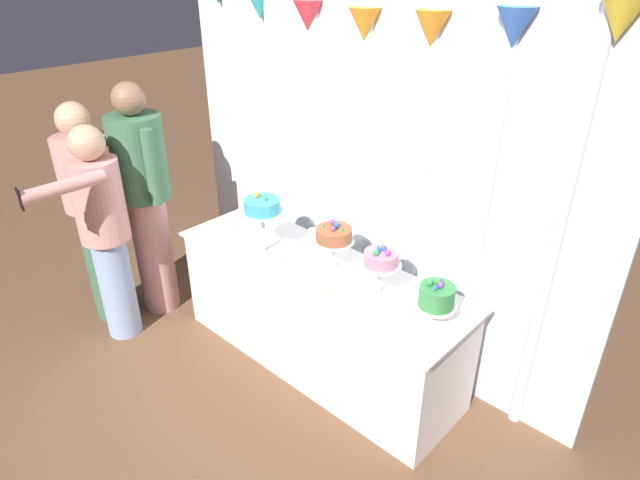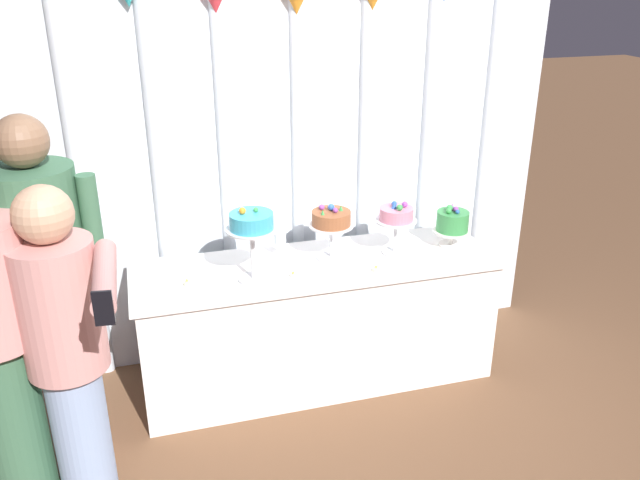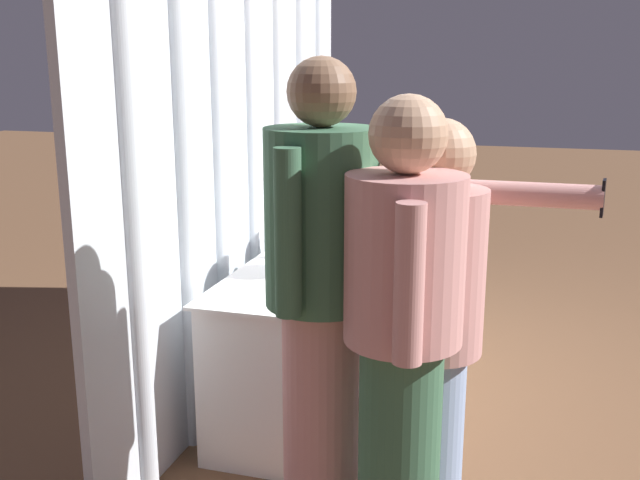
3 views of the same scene
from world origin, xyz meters
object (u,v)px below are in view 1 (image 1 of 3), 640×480
at_px(guest_man_dark_suit, 145,195).
at_px(cake_display_rightmost, 436,298).
at_px(tealight_far_left, 234,232).
at_px(guest_girl_blue_dress, 103,227).
at_px(cake_display_midleft, 334,238).
at_px(tealight_near_right, 332,295).
at_px(cake_table, 317,315).
at_px(wine_glass, 313,234).
at_px(guest_man_pink_jacket, 93,208).
at_px(cake_display_leftmost, 263,210).
at_px(cake_display_midright, 381,262).
at_px(tealight_near_left, 285,263).

bearing_deg(guest_man_dark_suit, cake_display_rightmost, 9.98).
height_order(tealight_far_left, guest_man_dark_suit, guest_man_dark_suit).
xyz_separation_m(guest_man_dark_suit, guest_girl_blue_dress, (0.09, -0.38, -0.09)).
bearing_deg(cake_display_midleft, tealight_near_right, -50.64).
distance_m(cake_table, guest_man_dark_suit, 1.52).
height_order(tealight_near_right, guest_girl_blue_dress, guest_girl_blue_dress).
height_order(cake_display_midleft, wine_glass, cake_display_midleft).
xyz_separation_m(tealight_near_right, guest_man_dark_suit, (-1.65, -0.18, 0.19)).
distance_m(cake_display_rightmost, guest_man_pink_jacket, 2.49).
height_order(cake_table, guest_girl_blue_dress, guest_girl_blue_dress).
distance_m(wine_glass, guest_man_pink_jacket, 1.60).
relative_size(cake_display_leftmost, cake_display_midleft, 1.28).
relative_size(cake_table, cake_display_midleft, 6.33).
distance_m(cake_display_leftmost, cake_display_rightmost, 1.24).
xyz_separation_m(cake_display_midright, tealight_near_right, (-0.19, -0.20, -0.21)).
bearing_deg(cake_table, guest_girl_blue_dress, -149.67).
distance_m(cake_display_midright, guest_girl_blue_dress, 1.91).
xyz_separation_m(cake_display_leftmost, guest_man_dark_suit, (-0.98, -0.27, -0.10)).
xyz_separation_m(cake_table, cake_display_rightmost, (0.84, 0.02, 0.52)).
bearing_deg(tealight_near_right, guest_girl_blue_dress, -160.27).
xyz_separation_m(wine_glass, guest_man_dark_suit, (-1.19, -0.52, 0.10)).
xyz_separation_m(cake_display_leftmost, cake_display_midright, (0.86, 0.11, -0.08)).
relative_size(cake_display_leftmost, tealight_near_right, 8.92).
distance_m(wine_glass, tealight_near_right, 0.58).
distance_m(cake_display_leftmost, tealight_near_right, 0.74).
xyz_separation_m(cake_table, cake_display_midright, (0.48, 0.01, 0.60)).
xyz_separation_m(guest_man_dark_suit, guest_man_pink_jacket, (-0.18, -0.31, -0.06)).
bearing_deg(cake_display_midleft, tealight_far_left, -171.97).
height_order(cake_display_midright, guest_man_dark_suit, guest_man_dark_suit).
bearing_deg(cake_display_rightmost, cake_table, -178.43).
xyz_separation_m(cake_display_leftmost, cake_display_midleft, (0.48, 0.14, -0.08)).
height_order(wine_glass, guest_man_pink_jacket, guest_man_pink_jacket).
bearing_deg(guest_man_pink_jacket, tealight_near_right, 15.03).
relative_size(wine_glass, guest_girl_blue_dress, 0.09).
xyz_separation_m(cake_display_rightmost, wine_glass, (-1.02, 0.13, -0.04)).
bearing_deg(tealight_far_left, tealight_near_left, -5.27).
bearing_deg(guest_man_pink_jacket, tealight_far_left, 36.78).
height_order(guest_girl_blue_dress, guest_man_pink_jacket, guest_man_pink_jacket).
relative_size(cake_display_midright, tealight_far_left, 8.80).
bearing_deg(tealight_near_right, tealight_far_left, 173.53).
bearing_deg(wine_glass, tealight_near_left, -88.60).
bearing_deg(cake_display_midright, cake_display_rightmost, 1.55).
bearing_deg(cake_display_rightmost, tealight_near_left, -171.85).
relative_size(tealight_far_left, tealight_near_right, 0.80).
bearing_deg(guest_man_dark_suit, cake_display_midright, 11.62).
bearing_deg(tealight_near_left, guest_man_pink_jacket, -158.01).
bearing_deg(cake_table, tealight_near_left, -144.10).
bearing_deg(guest_man_dark_suit, tealight_near_right, 6.22).
height_order(cake_display_midleft, tealight_near_right, cake_display_midleft).
relative_size(tealight_far_left, guest_man_dark_suit, 0.02).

